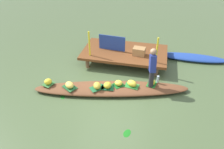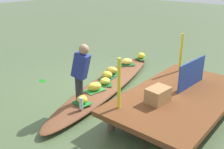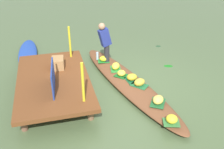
# 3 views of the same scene
# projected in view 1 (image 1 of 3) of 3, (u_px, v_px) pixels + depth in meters

# --- Properties ---
(canal_water) EXTENTS (40.00, 40.00, 0.00)m
(canal_water) POSITION_uv_depth(u_px,v_px,m) (112.00, 91.00, 7.20)
(canal_water) COLOR #4A5D39
(canal_water) RESTS_ON ground
(dock_platform) EXTENTS (3.20, 1.80, 0.46)m
(dock_platform) POSITION_uv_depth(u_px,v_px,m) (125.00, 52.00, 8.56)
(dock_platform) COLOR brown
(dock_platform) RESTS_ON ground
(vendor_boat) EXTENTS (5.00, 1.88, 0.20)m
(vendor_boat) POSITION_uv_depth(u_px,v_px,m) (112.00, 89.00, 7.15)
(vendor_boat) COLOR brown
(vendor_boat) RESTS_ON ground
(moored_boat) EXTENTS (2.65, 0.63, 0.18)m
(moored_boat) POSITION_uv_depth(u_px,v_px,m) (192.00, 58.00, 8.86)
(moored_boat) COLOR #21439E
(moored_boat) RESTS_ON ground
(leaf_mat_0) EXTENTS (0.33, 0.39, 0.01)m
(leaf_mat_0) POSITION_uv_depth(u_px,v_px,m) (152.00, 84.00, 7.16)
(leaf_mat_0) COLOR #21772B
(leaf_mat_0) RESTS_ON vendor_boat
(banana_bunch_0) EXTENTS (0.26, 0.29, 0.17)m
(banana_bunch_0) POSITION_uv_depth(u_px,v_px,m) (152.00, 82.00, 7.12)
(banana_bunch_0) COLOR yellow
(banana_bunch_0) RESTS_ON vendor_boat
(leaf_mat_1) EXTENTS (0.43, 0.36, 0.01)m
(leaf_mat_1) POSITION_uv_depth(u_px,v_px,m) (108.00, 87.00, 7.02)
(leaf_mat_1) COLOR #17532F
(leaf_mat_1) RESTS_ON vendor_boat
(banana_bunch_1) EXTENTS (0.25, 0.29, 0.18)m
(banana_bunch_1) POSITION_uv_depth(u_px,v_px,m) (108.00, 85.00, 6.97)
(banana_bunch_1) COLOR gold
(banana_bunch_1) RESTS_ON vendor_boat
(leaf_mat_2) EXTENTS (0.52, 0.51, 0.01)m
(leaf_mat_2) POSITION_uv_depth(u_px,v_px,m) (97.00, 88.00, 7.00)
(leaf_mat_2) COLOR #216436
(leaf_mat_2) RESTS_ON vendor_boat
(banana_bunch_2) EXTENTS (0.31, 0.37, 0.19)m
(banana_bunch_2) POSITION_uv_depth(u_px,v_px,m) (97.00, 86.00, 6.94)
(banana_bunch_2) COLOR gold
(banana_bunch_2) RESTS_ON vendor_boat
(leaf_mat_3) EXTENTS (0.54, 0.50, 0.01)m
(leaf_mat_3) POSITION_uv_depth(u_px,v_px,m) (70.00, 87.00, 7.03)
(leaf_mat_3) COLOR #205B2D
(leaf_mat_3) RESTS_ON vendor_boat
(banana_bunch_3) EXTENTS (0.39, 0.39, 0.18)m
(banana_bunch_3) POSITION_uv_depth(u_px,v_px,m) (69.00, 85.00, 6.98)
(banana_bunch_3) COLOR #F5CE55
(banana_bunch_3) RESTS_ON vendor_boat
(leaf_mat_4) EXTENTS (0.46, 0.45, 0.01)m
(leaf_mat_4) POSITION_uv_depth(u_px,v_px,m) (118.00, 85.00, 7.13)
(leaf_mat_4) COLOR #185E21
(leaf_mat_4) RESTS_ON vendor_boat
(banana_bunch_4) EXTENTS (0.28, 0.28, 0.16)m
(banana_bunch_4) POSITION_uv_depth(u_px,v_px,m) (119.00, 83.00, 7.09)
(banana_bunch_4) COLOR yellow
(banana_bunch_4) RESTS_ON vendor_boat
(leaf_mat_5) EXTENTS (0.39, 0.42, 0.01)m
(leaf_mat_5) POSITION_uv_depth(u_px,v_px,m) (49.00, 84.00, 7.18)
(leaf_mat_5) COLOR #377338
(leaf_mat_5) RESTS_ON vendor_boat
(banana_bunch_5) EXTENTS (0.31, 0.32, 0.19)m
(banana_bunch_5) POSITION_uv_depth(u_px,v_px,m) (48.00, 82.00, 7.13)
(banana_bunch_5) COLOR yellow
(banana_bunch_5) RESTS_ON vendor_boat
(leaf_mat_6) EXTENTS (0.49, 0.36, 0.01)m
(leaf_mat_6) POSITION_uv_depth(u_px,v_px,m) (132.00, 86.00, 7.10)
(leaf_mat_6) COLOR #2E8534
(leaf_mat_6) RESTS_ON vendor_boat
(banana_bunch_6) EXTENTS (0.38, 0.34, 0.19)m
(banana_bunch_6) POSITION_uv_depth(u_px,v_px,m) (132.00, 83.00, 7.04)
(banana_bunch_6) COLOR yellow
(banana_bunch_6) RESTS_ON vendor_boat
(vendor_person) EXTENTS (0.26, 0.43, 1.25)m
(vendor_person) POSITION_uv_depth(u_px,v_px,m) (152.00, 66.00, 6.75)
(vendor_person) COLOR #28282D
(vendor_person) RESTS_ON vendor_boat
(water_bottle) EXTENTS (0.08, 0.08, 0.24)m
(water_bottle) POSITION_uv_depth(u_px,v_px,m) (158.00, 79.00, 7.20)
(water_bottle) COLOR silver
(water_bottle) RESTS_ON vendor_boat
(market_banner) EXTENTS (1.03, 0.11, 0.58)m
(market_banner) POSITION_uv_depth(u_px,v_px,m) (112.00, 43.00, 8.45)
(market_banner) COLOR navy
(market_banner) RESTS_ON dock_platform
(railing_post_west) EXTENTS (0.06, 0.06, 0.94)m
(railing_post_west) POSITION_uv_depth(u_px,v_px,m) (89.00, 44.00, 7.99)
(railing_post_west) COLOR yellow
(railing_post_west) RESTS_ON dock_platform
(railing_post_east) EXTENTS (0.06, 0.06, 0.94)m
(railing_post_east) POSITION_uv_depth(u_px,v_px,m) (157.00, 50.00, 7.56)
(railing_post_east) COLOR yellow
(railing_post_east) RESTS_ON dock_platform
(produce_crate) EXTENTS (0.47, 0.36, 0.28)m
(produce_crate) POSITION_uv_depth(u_px,v_px,m) (139.00, 51.00, 8.20)
(produce_crate) COLOR #A37647
(produce_crate) RESTS_ON dock_platform
(drifting_plant_0) EXTENTS (0.24, 0.32, 0.01)m
(drifting_plant_0) POSITION_uv_depth(u_px,v_px,m) (127.00, 133.00, 5.73)
(drifting_plant_0) COLOR #19721A
(drifting_plant_0) RESTS_ON ground
(drifting_plant_2) EXTENTS (0.23, 0.24, 0.01)m
(drifting_plant_2) POSITION_uv_depth(u_px,v_px,m) (63.00, 97.00, 6.94)
(drifting_plant_2) COLOR #186E1C
(drifting_plant_2) RESTS_ON ground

